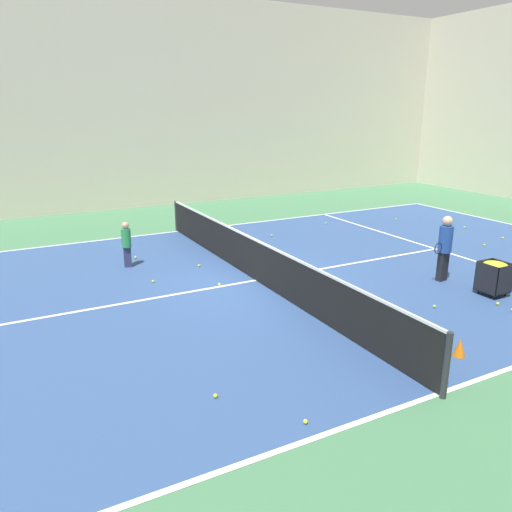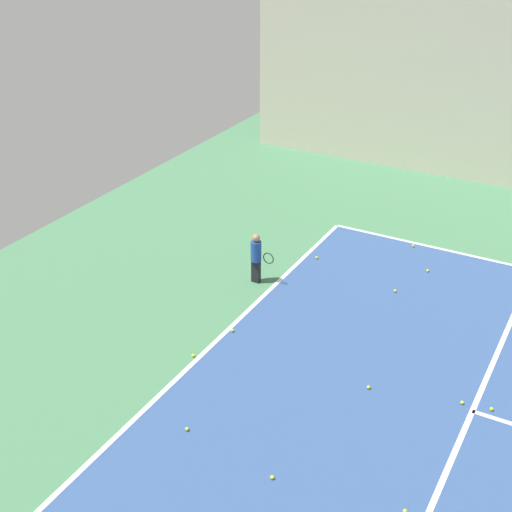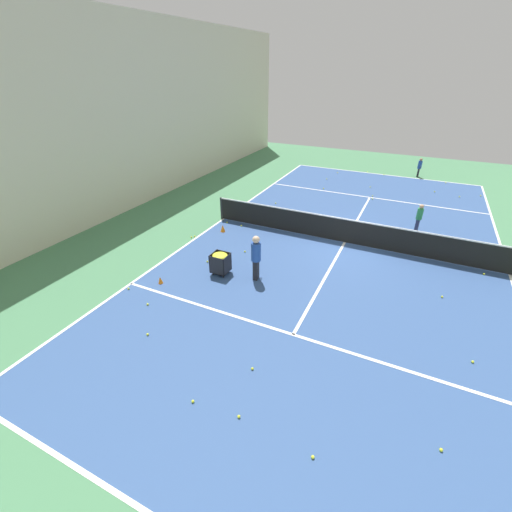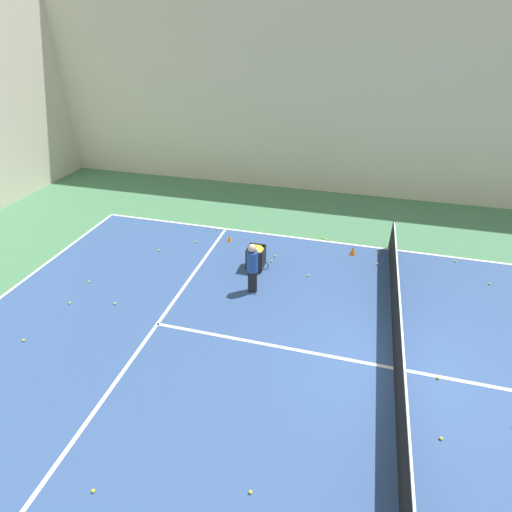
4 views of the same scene
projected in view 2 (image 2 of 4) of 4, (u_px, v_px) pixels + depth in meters
name	position (u px, v px, depth m)	size (l,w,h in m)	color
line_baseline_near	(225.00, 332.00, 15.06)	(11.98, 0.10, 0.00)	white
line_service_near	(472.00, 411.00, 12.83)	(11.98, 0.10, 0.00)	white
player_near_baseline	(256.00, 255.00, 16.62)	(0.26, 0.58, 1.25)	black
tennis_ball_0	(233.00, 330.00, 15.06)	(0.07, 0.07, 0.07)	yellow
tennis_ball_6	(492.00, 409.00, 12.84)	(0.07, 0.07, 0.07)	yellow
tennis_ball_10	(462.00, 403.00, 12.99)	(0.07, 0.07, 0.07)	yellow
tennis_ball_12	(317.00, 258.00, 17.95)	(0.07, 0.07, 0.07)	yellow
tennis_ball_14	(272.00, 477.00, 11.37)	(0.07, 0.07, 0.07)	yellow
tennis_ball_15	(428.00, 271.00, 17.36)	(0.07, 0.07, 0.07)	yellow
tennis_ball_17	(395.00, 291.00, 16.51)	(0.07, 0.07, 0.07)	yellow
tennis_ball_25	(405.00, 511.00, 10.77)	(0.07, 0.07, 0.07)	yellow
tennis_ball_27	(187.00, 429.00, 12.37)	(0.07, 0.07, 0.07)	yellow
tennis_ball_30	(413.00, 246.00, 18.53)	(0.07, 0.07, 0.07)	yellow
tennis_ball_33	(193.00, 356.00, 14.27)	(0.07, 0.07, 0.07)	yellow
tennis_ball_36	(369.00, 387.00, 13.38)	(0.07, 0.07, 0.07)	yellow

